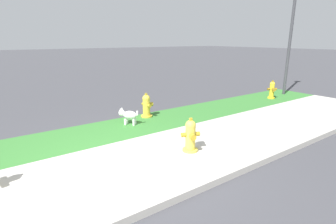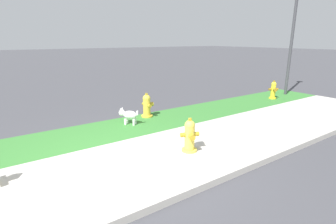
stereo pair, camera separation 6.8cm
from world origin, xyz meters
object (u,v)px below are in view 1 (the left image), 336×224
at_px(fire_hydrant_far_end, 147,106).
at_px(street_lamp, 293,12).
at_px(small_white_dog, 128,115).
at_px(fire_hydrant_by_grass_verge, 190,136).
at_px(fire_hydrant_at_driveway, 272,90).

height_order(fire_hydrant_far_end, street_lamp, street_lamp).
relative_size(fire_hydrant_far_end, small_white_dog, 1.50).
xyz_separation_m(fire_hydrant_far_end, street_lamp, (6.27, -0.45, 2.85)).
bearing_deg(fire_hydrant_far_end, fire_hydrant_by_grass_verge, -13.72).
xyz_separation_m(fire_hydrant_at_driveway, street_lamp, (1.16, 0.20, 2.85)).
bearing_deg(fire_hydrant_at_driveway, fire_hydrant_far_end, 23.83).
bearing_deg(street_lamp, small_white_dog, 178.97).
height_order(fire_hydrant_by_grass_verge, fire_hydrant_at_driveway, fire_hydrant_by_grass_verge).
relative_size(fire_hydrant_by_grass_verge, small_white_dog, 1.50).
distance_m(fire_hydrant_far_end, small_white_dog, 0.83).
distance_m(fire_hydrant_by_grass_verge, street_lamp, 7.68).
bearing_deg(fire_hydrant_at_driveway, street_lamp, -138.99).
xyz_separation_m(fire_hydrant_far_end, small_white_dog, (-0.76, -0.33, -0.07)).
xyz_separation_m(fire_hydrant_by_grass_verge, fire_hydrant_at_driveway, (5.64, 1.94, -0.00)).
distance_m(fire_hydrant_at_driveway, small_white_dog, 5.87).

